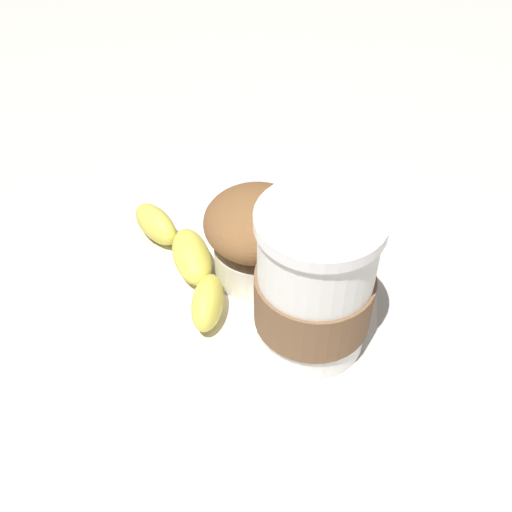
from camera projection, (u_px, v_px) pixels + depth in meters
The scene contains 5 objects.
ground_plane at pixel (256, 296), 0.55m from camera, with size 3.00×3.00×0.00m, color beige.
paper_napkin at pixel (256, 295), 0.54m from camera, with size 0.22×0.22×0.00m, color white.
coffee_cup at pixel (314, 285), 0.47m from camera, with size 0.10×0.10×0.13m.
muffin at pixel (256, 234), 0.53m from camera, with size 0.09×0.09×0.09m.
banana at pixel (185, 259), 0.55m from camera, with size 0.11×0.16×0.03m.
Camera 1 is at (-0.01, 0.37, 0.41)m, focal length 42.00 mm.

